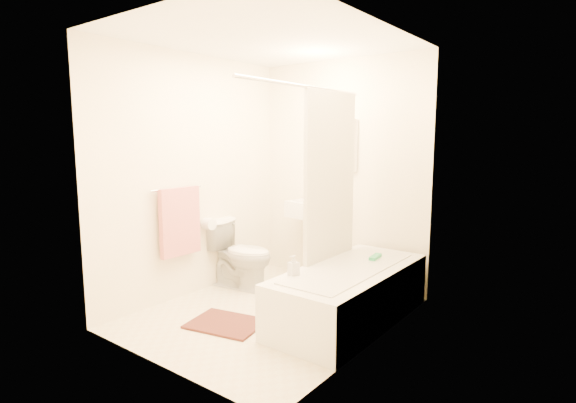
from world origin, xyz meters
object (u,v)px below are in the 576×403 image
Objects in this scene: toilet at (241,255)px; bathtub at (350,294)px; bath_mat at (226,324)px; sink at (313,237)px; soap_bottle at (294,266)px.

toilet reaches higher than bathtub.
bathtub reaches higher than bath_mat.
bath_mat is at bearing -75.92° from sink.
toilet is 1.23m from soap_bottle.
bath_mat is 3.59× the size of soap_bottle.
bathtub is at bearing -30.36° from sink.
bathtub is at bearing -101.16° from toilet.
toilet is 1.04m from bath_mat.
toilet reaches higher than bath_mat.
sink reaches higher than toilet.
bath_mat is at bearing -137.24° from bathtub.
bathtub is 9.83× the size of soap_bottle.
soap_bottle is (0.52, 0.27, 0.54)m from bath_mat.
bath_mat is (-0.79, -0.73, -0.22)m from bathtub.
toilet is at bearing -114.11° from sink.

